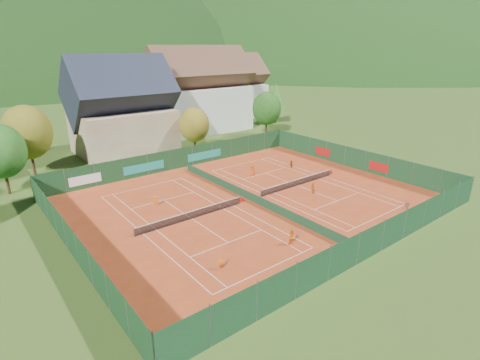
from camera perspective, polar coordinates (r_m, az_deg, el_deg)
name	(u,v)px	position (r m, az deg, el deg)	size (l,w,h in m)	color
ground	(250,201)	(44.18, 1.60, -3.16)	(600.00, 600.00, 0.00)	#304D18
clay_pad	(250,200)	(44.17, 1.60, -3.13)	(40.00, 32.00, 0.01)	#A53818
court_markings_left	(192,219)	(39.97, -7.31, -5.88)	(11.03, 23.83, 0.00)	white
court_markings_right	(298,186)	(49.31, 8.78, -0.84)	(11.03, 23.83, 0.00)	white
tennis_net_left	(193,214)	(39.83, -7.15, -5.18)	(13.30, 0.10, 1.02)	#59595B
tennis_net_right	(299,182)	(49.24, 8.94, -0.26)	(13.30, 0.10, 1.02)	#59595B
court_divider	(250,197)	(43.97, 1.61, -2.54)	(0.03, 28.80, 1.00)	#143921
fence_north	(179,159)	(55.96, -9.27, 3.24)	(40.00, 0.10, 3.00)	#14371B
fence_south	(371,242)	(34.05, 19.29, -8.97)	(40.00, 0.04, 3.00)	#14381E
fence_west	(71,241)	(35.49, -24.40, -8.46)	(0.04, 32.00, 3.00)	#123218
fence_east	(354,158)	(57.85, 17.05, 3.18)	(0.09, 32.00, 3.00)	#163C1F
chalet	(122,113)	(66.25, -17.51, 9.76)	(16.20, 12.00, 16.00)	beige
hotel_block_a	(200,95)	(79.88, -6.19, 12.70)	(21.60, 11.00, 17.25)	silver
hotel_block_b	(231,91)	(94.38, -1.45, 13.45)	(17.28, 10.00, 15.50)	silver
tree_west_front	(0,151)	(52.71, -32.70, 3.68)	(5.72, 5.72, 8.69)	#482D19
tree_west_mid	(27,132)	(58.83, -29.70, 6.32)	(6.44, 6.44, 9.78)	#432B18
tree_center	(194,125)	(63.36, -6.99, 8.34)	(5.01, 5.01, 7.60)	#412917
tree_east_front	(267,108)	(75.44, 4.10, 10.82)	(5.72, 5.72, 8.69)	#4A2B1A
tree_east_mid	(276,97)	(87.89, 5.50, 12.52)	(5.04, 5.04, 9.00)	#422D17
tree_east_back	(227,93)	(88.81, -1.99, 13.11)	(7.15, 7.15, 10.86)	#49311A
mountain_backdrop	(58,136)	(276.17, -26.01, 6.04)	(820.00, 530.00, 242.00)	black
ball_hopper	(407,204)	(45.68, 24.07, -3.41)	(0.34, 0.34, 0.80)	slate
loose_ball_0	(192,241)	(35.66, -7.27, -9.21)	(0.07, 0.07, 0.07)	#CCD833
loose_ball_1	(375,224)	(40.81, 19.83, -6.38)	(0.07, 0.07, 0.07)	#CCD833
loose_ball_2	(225,184)	(49.22, -2.38, -0.62)	(0.07, 0.07, 0.07)	#CCD833
loose_ball_3	(198,182)	(50.26, -6.41, -0.29)	(0.07, 0.07, 0.07)	#CCD833
player_left_near	(221,263)	(31.17, -2.98, -12.53)	(0.43, 0.28, 1.19)	orange
player_left_mid	(292,237)	(34.80, 7.98, -8.64)	(0.76, 0.59, 1.56)	orange
player_left_far	(155,201)	(43.44, -12.82, -3.15)	(0.83, 0.48, 1.29)	orange
player_right_near	(313,188)	(46.72, 11.04, -1.25)	(0.83, 0.35, 1.42)	orange
player_right_far_a	(252,170)	(52.13, 1.89, 1.46)	(0.77, 0.50, 1.58)	#D74513
player_right_far_b	(291,164)	(56.15, 7.79, 2.44)	(1.09, 0.35, 1.18)	#D44712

